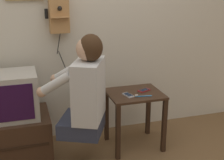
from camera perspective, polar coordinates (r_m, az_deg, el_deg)
wall_back at (r=3.17m, az=-7.43°, el=11.57°), size 6.80×0.05×2.55m
side_table at (r=3.08m, az=4.16°, el=-4.59°), size 0.52×0.44×0.57m
person at (r=2.68m, az=-4.82°, el=-1.79°), size 0.63×0.58×0.89m
tv_stand at (r=3.13m, az=-17.87°, el=-9.88°), size 0.72×0.53×0.42m
television at (r=2.95m, az=-18.41°, el=-2.77°), size 0.51×0.40×0.42m
wall_phone_antique at (r=3.07m, az=-9.74°, el=12.48°), size 0.23×0.19×0.84m
cell_phone_held at (r=2.95m, az=2.96°, el=-2.76°), size 0.09×0.14×0.01m
cell_phone_spare at (r=3.08m, az=5.88°, el=-1.89°), size 0.14×0.10×0.01m
toothbrush at (r=2.94m, az=5.53°, el=-2.92°), size 0.16×0.04×0.02m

